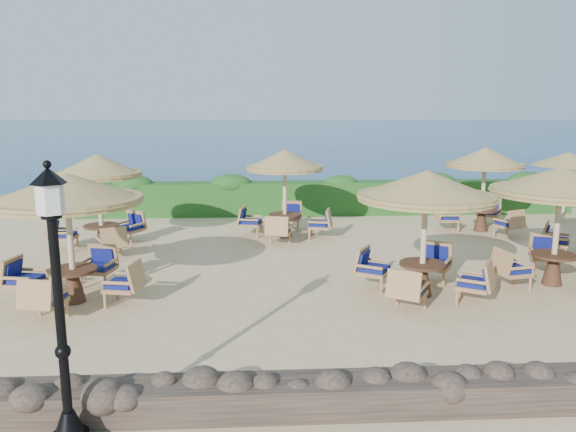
{
  "coord_description": "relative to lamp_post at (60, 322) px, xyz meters",
  "views": [
    {
      "loc": [
        -2.57,
        -12.91,
        3.97
      ],
      "look_at": [
        -1.82,
        0.43,
        1.3
      ],
      "focal_mm": 35.0,
      "sensor_mm": 36.0,
      "label": 1
    }
  ],
  "objects": [
    {
      "name": "ground",
      "position": [
        4.8,
        6.8,
        -1.55
      ],
      "size": [
        120.0,
        120.0,
        0.0
      ],
      "primitive_type": "plane",
      "color": "#D1B484",
      "rests_on": "ground"
    },
    {
      "name": "cafe_set_0",
      "position": [
        -1.5,
        5.01,
        0.31
      ],
      "size": [
        2.96,
        2.96,
        2.65
      ],
      "color": "beige",
      "rests_on": "ground"
    },
    {
      "name": "cafe_set_2",
      "position": [
        8.81,
        5.57,
        0.4
      ],
      "size": [
        2.99,
        2.99,
        2.65
      ],
      "color": "beige",
      "rests_on": "ground"
    },
    {
      "name": "cafe_set_4",
      "position": [
        3.07,
        10.49,
        0.12
      ],
      "size": [
        2.89,
        2.89,
        2.65
      ],
      "color": "beige",
      "rests_on": "ground"
    },
    {
      "name": "stone_wall",
      "position": [
        4.8,
        0.6,
        -1.33
      ],
      "size": [
        15.0,
        0.65,
        0.44
      ],
      "primitive_type": "cube",
      "color": "#4E3C31",
      "rests_on": "ground"
    },
    {
      "name": "cafe_set_5",
      "position": [
        9.35,
        10.97,
        0.25
      ],
      "size": [
        2.62,
        2.77,
        2.65
      ],
      "color": "beige",
      "rests_on": "ground"
    },
    {
      "name": "extra_parasol",
      "position": [
        12.6,
        12.0,
        0.62
      ],
      "size": [
        2.3,
        2.3,
        2.41
      ],
      "color": "beige",
      "rests_on": "ground"
    },
    {
      "name": "cafe_set_1",
      "position": [
        5.68,
        5.02,
        0.28
      ],
      "size": [
        2.84,
        2.84,
        2.65
      ],
      "color": "beige",
      "rests_on": "ground"
    },
    {
      "name": "hedge",
      "position": [
        4.8,
        14.0,
        -0.95
      ],
      "size": [
        18.0,
        0.9,
        1.2
      ],
      "primitive_type": "cube",
      "color": "#194516",
      "rests_on": "ground"
    },
    {
      "name": "sea",
      "position": [
        4.8,
        76.8,
        -1.55
      ],
      "size": [
        160.0,
        160.0,
        0.0
      ],
      "primitive_type": "plane",
      "color": "navy",
      "rests_on": "ground"
    },
    {
      "name": "lamp_post",
      "position": [
        0.0,
        0.0,
        0.0
      ],
      "size": [
        0.44,
        0.44,
        3.31
      ],
      "color": "black",
      "rests_on": "ground"
    },
    {
      "name": "cafe_set_3",
      "position": [
        -2.05,
        9.21,
        0.24
      ],
      "size": [
        2.59,
        2.77,
        2.65
      ],
      "color": "beige",
      "rests_on": "ground"
    }
  ]
}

